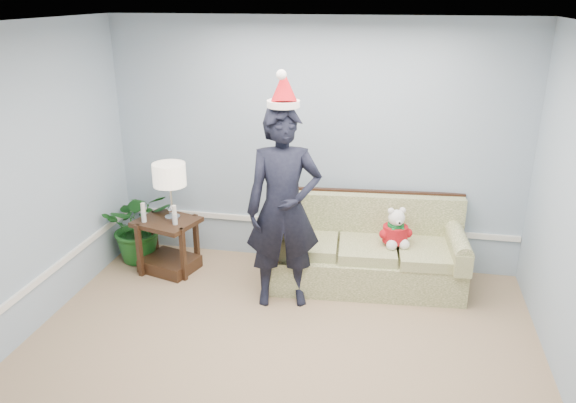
{
  "coord_description": "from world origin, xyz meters",
  "views": [
    {
      "loc": [
        0.89,
        -3.33,
        2.91
      ],
      "look_at": [
        -0.09,
        1.55,
        1.05
      ],
      "focal_mm": 35.0,
      "sensor_mm": 36.0,
      "label": 1
    }
  ],
  "objects_px": {
    "man": "(284,209)",
    "sofa": "(368,253)",
    "table_lamp": "(169,177)",
    "teddy_bear": "(395,232)",
    "side_table": "(169,250)",
    "houseplant": "(140,225)"
  },
  "relations": [
    {
      "from": "table_lamp",
      "to": "teddy_bear",
      "type": "height_order",
      "value": "table_lamp"
    },
    {
      "from": "table_lamp",
      "to": "houseplant",
      "type": "bearing_deg",
      "value": 163.49
    },
    {
      "from": "side_table",
      "to": "houseplant",
      "type": "xyz_separation_m",
      "value": [
        -0.41,
        0.18,
        0.19
      ]
    },
    {
      "from": "sofa",
      "to": "table_lamp",
      "type": "distance_m",
      "value": 2.24
    },
    {
      "from": "side_table",
      "to": "man",
      "type": "relative_size",
      "value": 0.37
    },
    {
      "from": "table_lamp",
      "to": "teddy_bear",
      "type": "xyz_separation_m",
      "value": [
        2.38,
        0.05,
        -0.45
      ]
    },
    {
      "from": "side_table",
      "to": "man",
      "type": "bearing_deg",
      "value": -16.25
    },
    {
      "from": "houseplant",
      "to": "sofa",
      "type": "bearing_deg",
      "value": -0.13
    },
    {
      "from": "houseplant",
      "to": "teddy_bear",
      "type": "relative_size",
      "value": 2.06
    },
    {
      "from": "houseplant",
      "to": "teddy_bear",
      "type": "bearing_deg",
      "value": -1.73
    },
    {
      "from": "side_table",
      "to": "teddy_bear",
      "type": "xyz_separation_m",
      "value": [
        2.44,
        0.09,
        0.4
      ]
    },
    {
      "from": "man",
      "to": "teddy_bear",
      "type": "relative_size",
      "value": 4.76
    },
    {
      "from": "side_table",
      "to": "houseplant",
      "type": "distance_m",
      "value": 0.49
    },
    {
      "from": "man",
      "to": "sofa",
      "type": "bearing_deg",
      "value": 22.04
    },
    {
      "from": "sofa",
      "to": "teddy_bear",
      "type": "distance_m",
      "value": 0.41
    },
    {
      "from": "sofa",
      "to": "table_lamp",
      "type": "xyz_separation_m",
      "value": [
        -2.11,
        -0.13,
        0.75
      ]
    },
    {
      "from": "side_table",
      "to": "table_lamp",
      "type": "bearing_deg",
      "value": 35.34
    },
    {
      "from": "sofa",
      "to": "table_lamp",
      "type": "height_order",
      "value": "table_lamp"
    },
    {
      "from": "houseplant",
      "to": "man",
      "type": "height_order",
      "value": "man"
    },
    {
      "from": "side_table",
      "to": "teddy_bear",
      "type": "height_order",
      "value": "teddy_bear"
    },
    {
      "from": "table_lamp",
      "to": "teddy_bear",
      "type": "relative_size",
      "value": 1.51
    },
    {
      "from": "table_lamp",
      "to": "man",
      "type": "height_order",
      "value": "man"
    }
  ]
}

